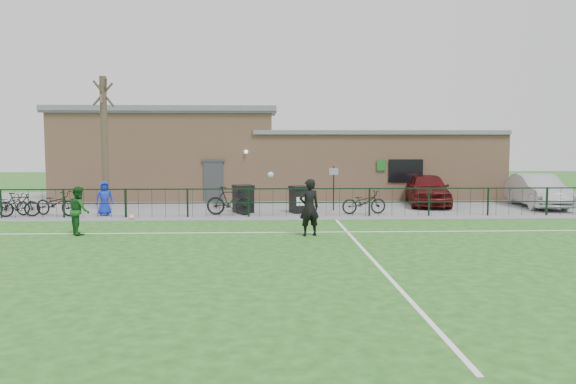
{
  "coord_description": "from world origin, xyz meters",
  "views": [
    {
      "loc": [
        -0.79,
        -14.97,
        3.05
      ],
      "look_at": [
        0.0,
        5.0,
        1.3
      ],
      "focal_mm": 35.0,
      "sensor_mm": 36.0,
      "label": 1
    }
  ],
  "objects_px": {
    "car_maroon": "(427,189)",
    "bicycle_e": "(364,202)",
    "ball_ground": "(132,217)",
    "wheelie_bin_right": "(300,200)",
    "outfield_player": "(79,210)",
    "bicycle_b": "(19,205)",
    "wheelie_bin_left": "(243,200)",
    "spectator_child": "(104,198)",
    "bare_tree": "(105,144)",
    "car_silver": "(537,191)",
    "bicycle_a": "(10,204)",
    "bicycle_c": "(56,203)",
    "sign_post": "(334,188)",
    "bicycle_d": "(230,201)"
  },
  "relations": [
    {
      "from": "spectator_child",
      "to": "bare_tree",
      "type": "bearing_deg",
      "value": 80.74
    },
    {
      "from": "bicycle_b",
      "to": "ball_ground",
      "type": "xyz_separation_m",
      "value": [
        4.82,
        -1.0,
        -0.41
      ]
    },
    {
      "from": "wheelie_bin_left",
      "to": "bicycle_c",
      "type": "height_order",
      "value": "wheelie_bin_left"
    },
    {
      "from": "bicycle_b",
      "to": "wheelie_bin_right",
      "type": "bearing_deg",
      "value": -95.64
    },
    {
      "from": "spectator_child",
      "to": "ball_ground",
      "type": "relative_size",
      "value": 6.61
    },
    {
      "from": "bare_tree",
      "to": "bicycle_b",
      "type": "bearing_deg",
      "value": -143.7
    },
    {
      "from": "ball_ground",
      "to": "wheelie_bin_right",
      "type": "bearing_deg",
      "value": 15.74
    },
    {
      "from": "wheelie_bin_left",
      "to": "ball_ground",
      "type": "bearing_deg",
      "value": -175.02
    },
    {
      "from": "bicycle_e",
      "to": "ball_ground",
      "type": "xyz_separation_m",
      "value": [
        -9.53,
        -1.41,
        -0.42
      ]
    },
    {
      "from": "bicycle_b",
      "to": "bicycle_e",
      "type": "xyz_separation_m",
      "value": [
        14.34,
        0.41,
        0.01
      ]
    },
    {
      "from": "bicycle_e",
      "to": "outfield_player",
      "type": "xyz_separation_m",
      "value": [
        -10.42,
        -4.92,
        0.28
      ]
    },
    {
      "from": "bicycle_e",
      "to": "spectator_child",
      "type": "height_order",
      "value": "spectator_child"
    },
    {
      "from": "bare_tree",
      "to": "outfield_player",
      "type": "height_order",
      "value": "bare_tree"
    },
    {
      "from": "bicycle_a",
      "to": "bicycle_d",
      "type": "bearing_deg",
      "value": -87.01
    },
    {
      "from": "bicycle_b",
      "to": "bicycle_c",
      "type": "relative_size",
      "value": 0.85
    },
    {
      "from": "wheelie_bin_right",
      "to": "sign_post",
      "type": "relative_size",
      "value": 0.54
    },
    {
      "from": "car_silver",
      "to": "bicycle_d",
      "type": "xyz_separation_m",
      "value": [
        -14.34,
        -2.38,
        -0.18
      ]
    },
    {
      "from": "bare_tree",
      "to": "sign_post",
      "type": "xyz_separation_m",
      "value": [
        10.25,
        -0.49,
        -1.98
      ]
    },
    {
      "from": "bicycle_a",
      "to": "bicycle_e",
      "type": "relative_size",
      "value": 0.92
    },
    {
      "from": "wheelie_bin_left",
      "to": "bicycle_a",
      "type": "height_order",
      "value": "wheelie_bin_left"
    },
    {
      "from": "bicycle_a",
      "to": "outfield_player",
      "type": "distance_m",
      "value": 6.81
    },
    {
      "from": "outfield_player",
      "to": "ball_ground",
      "type": "height_order",
      "value": "outfield_player"
    },
    {
      "from": "wheelie_bin_right",
      "to": "ball_ground",
      "type": "distance_m",
      "value": 7.09
    },
    {
      "from": "car_maroon",
      "to": "bicycle_e",
      "type": "relative_size",
      "value": 2.39
    },
    {
      "from": "wheelie_bin_left",
      "to": "wheelie_bin_right",
      "type": "distance_m",
      "value": 2.47
    },
    {
      "from": "sign_post",
      "to": "bicycle_c",
      "type": "height_order",
      "value": "sign_post"
    },
    {
      "from": "bicycle_c",
      "to": "ball_ground",
      "type": "height_order",
      "value": "bicycle_c"
    },
    {
      "from": "sign_post",
      "to": "outfield_player",
      "type": "xyz_separation_m",
      "value": [
        -9.26,
        -6.18,
        -0.21
      ]
    },
    {
      "from": "wheelie_bin_left",
      "to": "spectator_child",
      "type": "bearing_deg",
      "value": 167.39
    },
    {
      "from": "car_maroon",
      "to": "outfield_player",
      "type": "bearing_deg",
      "value": -141.84
    },
    {
      "from": "outfield_player",
      "to": "bicycle_e",
      "type": "bearing_deg",
      "value": -93.95
    },
    {
      "from": "car_maroon",
      "to": "bicycle_b",
      "type": "xyz_separation_m",
      "value": [
        -17.98,
        -3.5,
        -0.28
      ]
    },
    {
      "from": "bicycle_c",
      "to": "bicycle_d",
      "type": "height_order",
      "value": "bicycle_d"
    },
    {
      "from": "car_maroon",
      "to": "bicycle_e",
      "type": "distance_m",
      "value": 4.78
    },
    {
      "from": "car_maroon",
      "to": "bicycle_e",
      "type": "xyz_separation_m",
      "value": [
        -3.64,
        -3.09,
        -0.28
      ]
    },
    {
      "from": "bare_tree",
      "to": "bicycle_a",
      "type": "distance_m",
      "value": 4.65
    },
    {
      "from": "bare_tree",
      "to": "car_silver",
      "type": "xyz_separation_m",
      "value": [
        20.05,
        0.44,
        -2.2
      ]
    },
    {
      "from": "bicycle_b",
      "to": "car_maroon",
      "type": "bearing_deg",
      "value": -89.15
    },
    {
      "from": "car_silver",
      "to": "bicycle_a",
      "type": "distance_m",
      "value": 23.7
    },
    {
      "from": "sign_post",
      "to": "car_silver",
      "type": "distance_m",
      "value": 9.84
    },
    {
      "from": "wheelie_bin_left",
      "to": "bare_tree",
      "type": "bearing_deg",
      "value": 149.5
    },
    {
      "from": "wheelie_bin_left",
      "to": "spectator_child",
      "type": "relative_size",
      "value": 0.77
    },
    {
      "from": "wheelie_bin_left",
      "to": "spectator_child",
      "type": "distance_m",
      "value": 5.81
    },
    {
      "from": "wheelie_bin_right",
      "to": "bicycle_b",
      "type": "xyz_separation_m",
      "value": [
        -11.62,
        -0.92,
        -0.04
      ]
    },
    {
      "from": "bare_tree",
      "to": "wheelie_bin_left",
      "type": "height_order",
      "value": "bare_tree"
    },
    {
      "from": "wheelie_bin_right",
      "to": "outfield_player",
      "type": "relative_size",
      "value": 0.66
    },
    {
      "from": "wheelie_bin_left",
      "to": "outfield_player",
      "type": "xyz_separation_m",
      "value": [
        -5.23,
        -5.61,
        0.23
      ]
    },
    {
      "from": "wheelie_bin_left",
      "to": "bicycle_b",
      "type": "relative_size",
      "value": 0.67
    },
    {
      "from": "sign_post",
      "to": "car_maroon",
      "type": "relative_size",
      "value": 0.43
    },
    {
      "from": "bicycle_e",
      "to": "wheelie_bin_left",
      "type": "bearing_deg",
      "value": 74.51
    }
  ]
}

